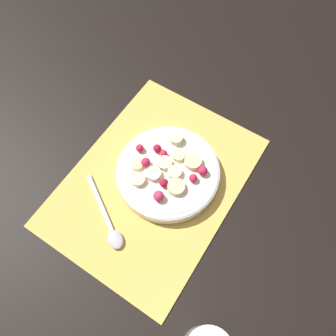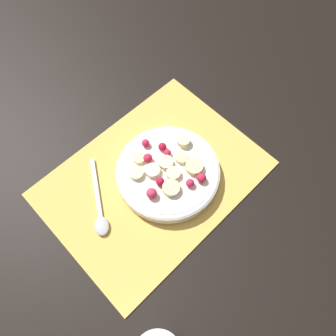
{
  "view_description": "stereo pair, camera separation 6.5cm",
  "coord_description": "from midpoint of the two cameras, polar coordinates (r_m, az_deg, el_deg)",
  "views": [
    {
      "loc": [
        -0.22,
        -0.17,
        0.63
      ],
      "look_at": [
        0.03,
        -0.02,
        0.04
      ],
      "focal_mm": 35.0,
      "sensor_mm": 36.0,
      "label": 1
    },
    {
      "loc": [
        -0.18,
        -0.22,
        0.63
      ],
      "look_at": [
        0.03,
        -0.02,
        0.04
      ],
      "focal_mm": 35.0,
      "sensor_mm": 36.0,
      "label": 2
    }
  ],
  "objects": [
    {
      "name": "placemat",
      "position": [
        0.69,
        -5.12,
        -2.55
      ],
      "size": [
        0.44,
        0.32,
        0.01
      ],
      "color": "#E0B251",
      "rests_on": "ground_plane"
    },
    {
      "name": "fruit_bowl",
      "position": [
        0.67,
        -2.78,
        -0.92
      ],
      "size": [
        0.21,
        0.21,
        0.05
      ],
      "color": "white",
      "rests_on": "placemat"
    },
    {
      "name": "spoon",
      "position": [
        0.66,
        -12.98,
        -10.11
      ],
      "size": [
        0.1,
        0.16,
        0.01
      ],
      "rotation": [
        0.0,
        0.0,
        4.17
      ],
      "color": "#B2B2B7",
      "rests_on": "placemat"
    },
    {
      "name": "ground_plane",
      "position": [
        0.69,
        -5.1,
        -2.65
      ],
      "size": [
        3.0,
        3.0,
        0.0
      ],
      "primitive_type": "plane",
      "color": "black"
    }
  ]
}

